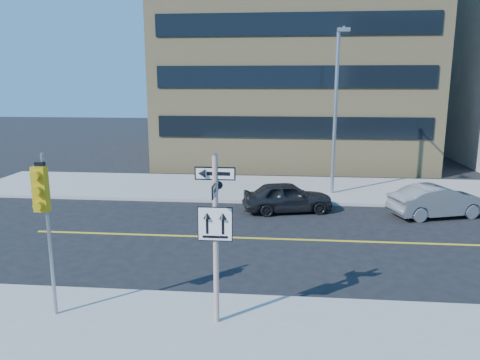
# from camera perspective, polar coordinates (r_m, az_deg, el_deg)

# --- Properties ---
(ground) EXTENTS (120.00, 120.00, 0.00)m
(ground) POSITION_cam_1_polar(r_m,az_deg,el_deg) (13.95, -1.34, -12.43)
(ground) COLOR black
(ground) RESTS_ON ground
(sign_pole) EXTENTS (0.92, 0.92, 4.06)m
(sign_pole) POSITION_cam_1_polar(r_m,az_deg,el_deg) (10.74, -2.99, -6.10)
(sign_pole) COLOR silver
(sign_pole) RESTS_ON near_sidewalk
(traffic_signal) EXTENTS (0.32, 0.45, 4.00)m
(traffic_signal) POSITION_cam_1_polar(r_m,az_deg,el_deg) (11.71, -22.91, -2.52)
(traffic_signal) COLOR gray
(traffic_signal) RESTS_ON near_sidewalk
(parked_car_a) EXTENTS (2.49, 4.25, 1.36)m
(parked_car_a) POSITION_cam_1_polar(r_m,az_deg,el_deg) (21.03, 5.81, -2.06)
(parked_car_a) COLOR black
(parked_car_a) RESTS_ON ground
(parked_car_b) EXTENTS (2.64, 4.42, 1.38)m
(parked_car_b) POSITION_cam_1_polar(r_m,az_deg,el_deg) (21.90, 23.03, -2.38)
(parked_car_b) COLOR slate
(parked_car_b) RESTS_ON ground
(streetlight_a) EXTENTS (0.55, 2.25, 8.00)m
(streetlight_a) POSITION_cam_1_polar(r_m,az_deg,el_deg) (23.52, 11.65, 9.30)
(streetlight_a) COLOR gray
(streetlight_a) RESTS_ON far_sidewalk
(building_brick) EXTENTS (18.00, 18.00, 18.00)m
(building_brick) POSITION_cam_1_polar(r_m,az_deg,el_deg) (37.75, 6.44, 16.86)
(building_brick) COLOR tan
(building_brick) RESTS_ON ground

